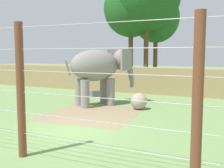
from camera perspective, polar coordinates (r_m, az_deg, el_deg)
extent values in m
plane|color=#759956|center=(11.12, -8.30, -9.81)|extent=(120.00, 120.00, 0.00)
cube|color=#937F5B|center=(14.26, -4.28, -6.17)|extent=(4.96, 5.11, 0.01)
cube|color=#997F56|center=(21.80, 9.55, 0.71)|extent=(36.00, 1.80, 2.00)
cylinder|color=gray|center=(17.23, -1.66, -1.30)|extent=(0.50, 0.50, 1.61)
cylinder|color=gray|center=(16.45, -0.29, -1.66)|extent=(0.50, 0.50, 1.61)
cylinder|color=gray|center=(16.57, -6.75, -1.64)|extent=(0.50, 0.50, 1.61)
cylinder|color=gray|center=(15.76, -5.58, -2.04)|extent=(0.50, 0.50, 1.61)
ellipsoid|color=gray|center=(16.34, -3.57, 3.85)|extent=(3.06, 3.35, 1.83)
ellipsoid|color=gray|center=(17.19, 2.12, 5.04)|extent=(1.69, 1.66, 1.32)
cube|color=gray|center=(17.74, 0.68, 5.08)|extent=(0.96, 0.60, 1.26)
cube|color=gray|center=(16.54, 2.98, 4.99)|extent=(0.31, 1.03, 1.26)
cylinder|color=gray|center=(17.46, 3.52, 3.50)|extent=(0.63, 0.67, 0.72)
cylinder|color=gray|center=(17.56, 3.89, 1.86)|extent=(0.48, 0.51, 0.67)
cylinder|color=gray|center=(17.66, 4.13, 0.34)|extent=(0.33, 0.33, 0.63)
cylinder|color=gray|center=(15.73, -9.09, 3.27)|extent=(0.30, 0.35, 0.92)
sphere|color=tan|center=(15.39, 5.54, -3.53)|extent=(0.92, 0.92, 0.92)
cylinder|color=brown|center=(8.54, -18.28, -1.31)|extent=(0.24, 0.24, 3.97)
cylinder|color=brown|center=(6.24, 17.16, -3.95)|extent=(0.24, 0.24, 3.97)
cylinder|color=#B7B7BC|center=(8.86, -18.51, -9.44)|extent=(11.24, 0.02, 0.02)
cylinder|color=#B7B7BC|center=(8.72, -18.65, -5.51)|extent=(11.24, 0.02, 0.02)
cylinder|color=#B7B7BC|center=(8.62, -18.79, -1.48)|extent=(11.24, 0.02, 0.02)
cylinder|color=#B7B7BC|center=(8.56, -18.94, 2.64)|extent=(11.24, 0.02, 0.02)
cylinder|color=#B7B7BC|center=(8.55, -19.09, 6.78)|extent=(11.24, 0.02, 0.02)
cylinder|color=#B7B7BC|center=(8.58, -19.23, 10.92)|extent=(11.24, 0.02, 0.02)
cube|color=slate|center=(20.09, -2.59, -1.91)|extent=(1.22, 1.43, 0.44)
cylinder|color=brown|center=(26.24, 7.00, 5.81)|extent=(0.44, 0.44, 5.78)
cylinder|color=brown|center=(26.74, 3.85, 5.16)|extent=(0.44, 0.44, 5.14)
ellipsoid|color=#1E511E|center=(27.07, 3.93, 15.25)|extent=(5.12, 5.12, 5.38)
cylinder|color=brown|center=(29.16, 8.88, 4.72)|extent=(0.44, 0.44, 4.67)
ellipsoid|color=#235B23|center=(29.38, 9.02, 13.27)|extent=(4.78, 4.78, 5.02)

